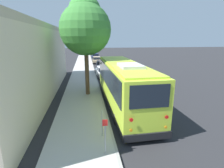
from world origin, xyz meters
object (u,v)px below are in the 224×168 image
Objects in this scene: sign_post_near at (105,136)px; parked_sedan_navy at (95,57)px; parked_sedan_black at (101,65)px; street_tree at (85,26)px; shuttle_bus at (123,82)px; parked_sedan_tan at (97,60)px; parked_sedan_white at (103,72)px; sign_post_far at (102,124)px.

parked_sedan_navy is at bearing -2.51° from sign_post_near.
parked_sedan_black is 0.52× the size of street_tree.
parked_sedan_navy is at bearing 4.30° from parked_sedan_black.
street_tree is at bearing 4.28° from sign_post_near.
shuttle_bus is at bearing -176.07° from parked_sedan_black.
shuttle_bus reaches higher than parked_sedan_tan.
parked_sedan_navy is (6.90, -0.13, 0.01)m from parked_sedan_tan.
street_tree reaches higher than parked_sedan_white.
parked_sedan_white is at bearing 179.86° from parked_sedan_navy.
street_tree is (2.88, 2.59, 4.08)m from shuttle_bus.
parked_sedan_tan is at bearing -5.80° from street_tree.
shuttle_bus is 2.46× the size of parked_sedan_black.
shuttle_bus reaches higher than parked_sedan_white.
shuttle_bus is 16.50m from parked_sedan_black.
parked_sedan_tan is (12.71, 0.06, -0.01)m from parked_sedan_white.
street_tree reaches higher than parked_sedan_navy.
parked_sedan_navy is at bearing -2.61° from sign_post_far.
parked_sedan_black is 13.85m from parked_sedan_navy.
shuttle_bus is 2.24× the size of parked_sedan_white.
sign_post_near is at bearing 180.00° from sign_post_far.
shuttle_bus is at bearing -137.98° from street_tree.
parked_sedan_tan is 27.71m from sign_post_far.
parked_sedan_white is at bearing -179.55° from parked_sedan_black.
shuttle_bus is 2.39× the size of parked_sedan_tan.
street_tree is at bearing 160.08° from parked_sedan_white.
parked_sedan_black is at bearing -0.87° from shuttle_bus.
street_tree reaches higher than parked_sedan_black.
parked_sedan_white is (10.69, 0.45, -1.22)m from shuttle_bus.
sign_post_near is (-22.09, 1.80, 0.36)m from parked_sedan_black.
parked_sedan_white is 19.61m from parked_sedan_navy.
parked_sedan_tan is 2.75× the size of sign_post_near.
shuttle_bus is 5.63m from street_tree.
parked_sedan_navy is 35.98m from sign_post_near.
shuttle_bus is 6.03m from sign_post_near.
sign_post_near is (-29.04, 1.45, 0.37)m from parked_sedan_tan.
sign_post_near reaches higher than parked_sedan_black.
parked_sedan_white is at bearing -15.33° from street_tree.
street_tree is at bearing 40.60° from shuttle_bus.
sign_post_near reaches higher than sign_post_far.
sign_post_near is at bearing 170.15° from parked_sedan_white.
sign_post_far is at bearing -179.64° from parked_sedan_tan.
parked_sedan_black is (5.76, -0.30, 0.01)m from parked_sedan_white.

